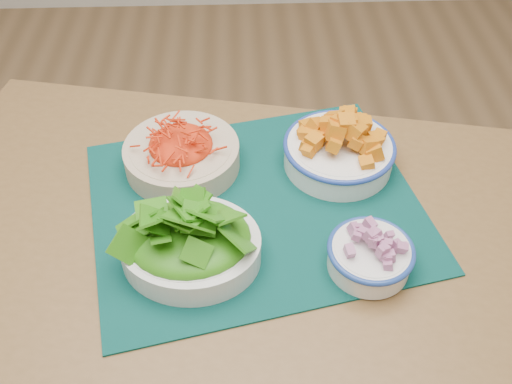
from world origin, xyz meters
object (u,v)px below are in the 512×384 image
at_px(carrot_bowl, 181,150).
at_px(onion_bowl, 371,253).
at_px(squash_bowl, 340,145).
at_px(placemat, 256,205).
at_px(table, 226,277).
at_px(lettuce_bowl, 189,239).

height_order(carrot_bowl, onion_bowl, carrot_bowl).
xyz_separation_m(squash_bowl, onion_bowl, (0.02, -0.24, -0.01)).
height_order(placemat, carrot_bowl, carrot_bowl).
distance_m(table, onion_bowl, 0.28).
relative_size(lettuce_bowl, onion_bowl, 1.72).
relative_size(table, placemat, 2.25).
xyz_separation_m(placemat, carrot_bowl, (-0.13, 0.10, 0.04)).
bearing_deg(placemat, carrot_bowl, 129.60).
relative_size(carrot_bowl, squash_bowl, 0.99).
distance_m(table, squash_bowl, 0.32).
bearing_deg(table, placemat, 64.45).
distance_m(table, placemat, 0.14).
bearing_deg(onion_bowl, placemat, 140.44).
height_order(carrot_bowl, squash_bowl, squash_bowl).
xyz_separation_m(squash_bowl, lettuce_bowl, (-0.27, -0.21, -0.00)).
bearing_deg(table, lettuce_bowl, -130.38).
height_order(squash_bowl, onion_bowl, squash_bowl).
relative_size(placemat, carrot_bowl, 2.48).
bearing_deg(squash_bowl, placemat, -148.02).
bearing_deg(carrot_bowl, squash_bowl, -1.34).
bearing_deg(table, onion_bowl, -4.76).
xyz_separation_m(table, carrot_bowl, (-0.08, 0.18, 0.15)).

